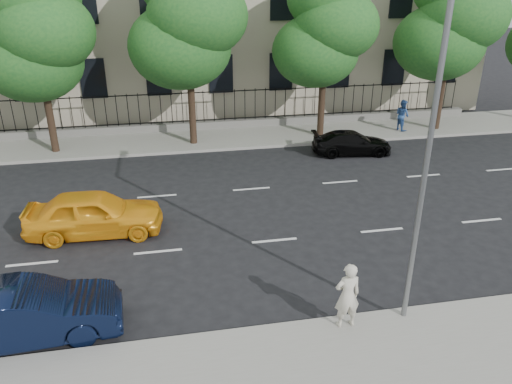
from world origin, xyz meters
The scene contains 15 objects.
ground centered at (0.00, 0.00, 0.00)m, with size 120.00×120.00×0.00m, color black.
near_sidewalk centered at (0.00, -4.00, 0.07)m, with size 60.00×4.00×0.15m, color gray.
far_sidewalk centered at (0.00, 14.00, 0.07)m, with size 60.00×4.00×0.15m, color gray.
lane_markings centered at (0.00, 4.75, 0.01)m, with size 49.60×4.62×0.01m, color silver, non-canonical shape.
iron_fence centered at (0.00, 15.70, 0.65)m, with size 30.00×0.50×2.20m.
street_light centered at (2.50, -1.77, 5.15)m, with size 0.25×3.32×8.05m.
tree_b centered at (-8.96, 13.36, 5.84)m, with size 5.53×5.12×8.97m.
tree_c centered at (-1.96, 13.36, 6.41)m, with size 5.89×5.50×9.80m.
tree_d centered at (5.04, 13.36, 5.84)m, with size 5.34×4.94×8.84m.
tree_e centered at (12.04, 13.36, 6.20)m, with size 5.71×5.31×9.46m.
yellow_taxi centered at (-6.13, 4.19, 0.80)m, with size 1.90×4.72×1.61m, color #FFAB1A.
navy_sedan centered at (-7.25, -1.20, 0.76)m, with size 1.62×4.64×1.53m, color black.
black_sedan centered at (5.79, 10.42, 0.58)m, with size 1.63×4.01×1.16m, color black.
woman_near centered at (0.79, -2.40, 1.08)m, with size 0.68×0.45×1.87m, color beige.
pedestrian_far centered at (9.86, 13.28, 1.03)m, with size 0.85×0.66×1.75m, color #294A88.
Camera 1 is at (-3.45, -12.26, 8.74)m, focal length 35.00 mm.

